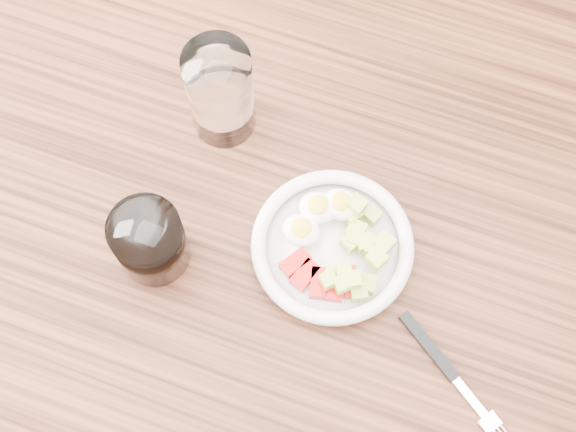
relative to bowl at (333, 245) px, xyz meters
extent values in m
plane|color=brown|center=(-0.05, 0.00, -0.79)|extent=(4.00, 4.00, 0.00)
cube|color=brown|center=(-0.70, 0.35, -0.42)|extent=(0.07, 0.07, 0.73)
cube|color=#582C18|center=(-0.05, 0.00, -0.04)|extent=(1.50, 0.90, 0.04)
cylinder|color=silver|center=(0.00, 0.00, -0.01)|extent=(0.18, 0.18, 0.01)
torus|color=silver|center=(0.00, 0.00, 0.00)|extent=(0.19, 0.19, 0.02)
cube|color=red|center=(-0.03, -0.04, 0.00)|extent=(0.03, 0.04, 0.02)
cube|color=red|center=(-0.02, -0.04, 0.00)|extent=(0.03, 0.04, 0.02)
cube|color=red|center=(0.00, -0.05, 0.00)|extent=(0.03, 0.04, 0.02)
cube|color=red|center=(0.02, -0.04, 0.00)|extent=(0.03, 0.04, 0.02)
cube|color=red|center=(0.03, -0.04, 0.00)|extent=(0.03, 0.04, 0.02)
ellipsoid|color=white|center=(-0.03, 0.03, 0.01)|extent=(0.04, 0.04, 0.02)
ellipsoid|color=yellow|center=(-0.03, 0.03, 0.02)|extent=(0.02, 0.02, 0.01)
ellipsoid|color=white|center=(-0.01, 0.05, 0.01)|extent=(0.04, 0.04, 0.02)
ellipsoid|color=yellow|center=(-0.01, 0.05, 0.02)|extent=(0.02, 0.02, 0.01)
ellipsoid|color=white|center=(-0.04, 0.00, 0.01)|extent=(0.04, 0.04, 0.02)
ellipsoid|color=yellow|center=(-0.04, 0.00, 0.02)|extent=(0.02, 0.02, 0.01)
cube|color=#B6CC4E|center=(0.04, -0.04, 0.01)|extent=(0.02, 0.02, 0.02)
cube|color=#B6CC4E|center=(0.03, 0.05, 0.01)|extent=(0.02, 0.02, 0.02)
cube|color=#B6CC4E|center=(0.03, -0.04, 0.02)|extent=(0.02, 0.02, 0.02)
cube|color=#B6CC4E|center=(0.01, -0.05, 0.02)|extent=(0.02, 0.02, 0.02)
cube|color=#B6CC4E|center=(0.02, 0.01, 0.01)|extent=(0.02, 0.02, 0.02)
cube|color=#B6CC4E|center=(0.02, -0.03, 0.02)|extent=(0.02, 0.02, 0.02)
cube|color=#B6CC4E|center=(0.03, -0.05, 0.02)|extent=(0.02, 0.02, 0.02)
cube|color=#B6CC4E|center=(0.02, 0.01, 0.01)|extent=(0.02, 0.02, 0.02)
cube|color=#B6CC4E|center=(0.01, 0.04, 0.01)|extent=(0.02, 0.02, 0.02)
cube|color=#B6CC4E|center=(0.05, 0.01, 0.01)|extent=(0.02, 0.02, 0.02)
cube|color=#B6CC4E|center=(0.01, -0.04, 0.01)|extent=(0.02, 0.02, 0.02)
cube|color=#B6CC4E|center=(0.05, -0.03, 0.00)|extent=(0.02, 0.02, 0.02)
cube|color=#B6CC4E|center=(0.05, 0.02, 0.01)|extent=(0.03, 0.03, 0.02)
cube|color=#B6CC4E|center=(0.01, 0.05, 0.02)|extent=(0.02, 0.02, 0.02)
cube|color=#B6CC4E|center=(0.02, 0.02, 0.00)|extent=(0.02, 0.02, 0.02)
cube|color=#B6CC4E|center=(0.03, 0.01, 0.01)|extent=(0.02, 0.02, 0.02)
cube|color=#B6CC4E|center=(0.05, 0.00, 0.01)|extent=(0.03, 0.03, 0.02)
cube|color=black|center=(0.14, -0.07, -0.01)|extent=(0.08, 0.06, 0.01)
cube|color=silver|center=(0.20, -0.11, -0.01)|extent=(0.05, 0.04, 0.00)
cube|color=silver|center=(0.22, -0.13, -0.01)|extent=(0.03, 0.03, 0.00)
cylinder|color=white|center=(-0.18, 0.11, 0.05)|extent=(0.08, 0.08, 0.14)
cylinder|color=white|center=(-0.19, -0.07, 0.03)|extent=(0.08, 0.08, 0.09)
cylinder|color=black|center=(-0.19, -0.07, 0.03)|extent=(0.07, 0.07, 0.08)
camera|label=1|loc=(0.05, -0.28, 0.86)|focal=50.00mm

